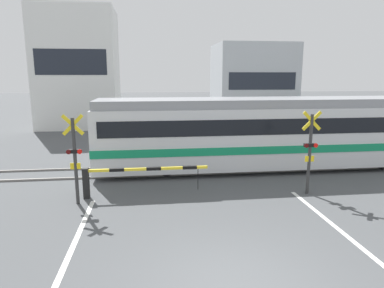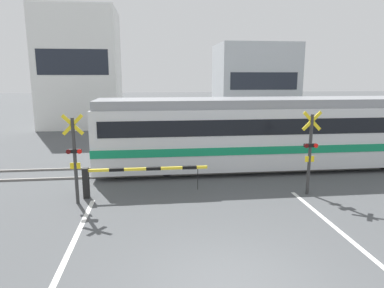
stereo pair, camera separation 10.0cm
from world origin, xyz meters
TOP-DOWN VIEW (x-y plane):
  - rail_track_near at (0.00, 7.88)m, footprint 50.00×0.10m
  - rail_track_far at (0.00, 9.32)m, footprint 50.00×0.10m
  - road_stripe_left at (-3.48, 0.65)m, footprint 0.14×9.29m
  - road_stripe_right at (3.48, 0.65)m, footprint 0.14×9.29m
  - commuter_train at (3.93, 8.60)m, footprint 15.60×2.74m
  - crossing_barrier_near at (-2.56, 5.59)m, footprint 4.26×0.20m
  - crossing_barrier_far at (2.56, 11.85)m, footprint 4.26×0.20m
  - crossing_signal_left at (-3.93, 5.11)m, footprint 0.68×0.15m
  - crossing_signal_right at (3.93, 5.11)m, footprint 0.68×0.15m
  - pedestrian at (0.35, 14.26)m, footprint 0.38×0.22m
  - building_left_of_street at (-7.11, 23.09)m, footprint 6.06×5.31m
  - building_right_of_street at (7.29, 23.09)m, footprint 6.42×5.31m

SIDE VIEW (x-z plane):
  - road_stripe_left at x=-3.48m, z-range 0.00..0.01m
  - road_stripe_right at x=3.48m, z-range 0.00..0.01m
  - rail_track_near at x=0.00m, z-range 0.00..0.08m
  - rail_track_far at x=0.00m, z-range 0.00..0.08m
  - crossing_barrier_near at x=-2.56m, z-range 0.23..1.28m
  - crossing_barrier_far at x=2.56m, z-range 0.23..1.28m
  - pedestrian at x=0.35m, z-range 0.13..1.84m
  - crossing_signal_left at x=-3.93m, z-range 0.15..3.08m
  - crossing_signal_right at x=3.93m, z-range 0.15..3.08m
  - commuter_train at x=3.93m, z-range 0.11..3.25m
  - building_right_of_street at x=7.29m, z-range 0.00..6.69m
  - building_left_of_street at x=-7.11m, z-range 0.00..9.21m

